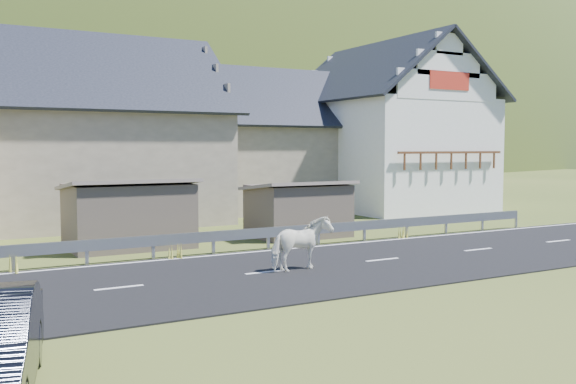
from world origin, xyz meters
TOP-DOWN VIEW (x-y plane):
  - ground at (0.00, 0.00)m, footprint 160.00×160.00m
  - road at (0.00, 0.00)m, footprint 60.00×7.00m
  - lane_markings at (0.00, 0.00)m, footprint 60.00×6.60m
  - guardrail at (-0.00, 3.68)m, footprint 28.10×0.09m
  - shed_left at (-2.00, 6.50)m, footprint 4.30×3.30m
  - shed_right at (4.50, 6.00)m, footprint 3.80×2.90m
  - house_stone_a at (-1.00, 15.00)m, footprint 10.80×9.80m
  - house_stone_b at (9.00, 17.00)m, footprint 9.80×8.80m
  - house_white at (15.00, 14.00)m, footprint 8.80×10.80m
  - horse at (0.99, -0.24)m, footprint 1.04×1.86m

SIDE VIEW (x-z plane):
  - ground at x=0.00m, z-range 0.00..0.00m
  - road at x=0.00m, z-range 0.00..0.04m
  - lane_markings at x=0.00m, z-range 0.04..0.05m
  - guardrail at x=0.00m, z-range 0.19..0.94m
  - horse at x=0.99m, z-range 0.04..1.53m
  - shed_right at x=4.50m, z-range -0.10..2.10m
  - shed_left at x=-2.00m, z-range -0.10..2.30m
  - house_stone_b at x=9.00m, z-range 0.19..8.29m
  - house_stone_a at x=-1.00m, z-range 0.18..9.08m
  - house_white at x=15.00m, z-range 0.21..9.91m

